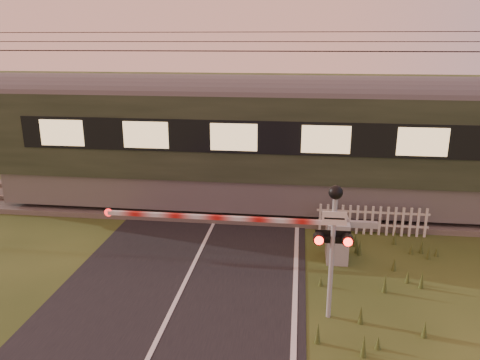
# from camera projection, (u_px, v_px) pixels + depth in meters

# --- Properties ---
(ground) EXTENTS (160.00, 160.00, 0.00)m
(ground) POSITION_uv_depth(u_px,v_px,m) (176.00, 301.00, 10.90)
(ground) COLOR #263815
(ground) RESTS_ON ground
(road) EXTENTS (6.00, 140.00, 0.03)m
(road) POSITION_uv_depth(u_px,v_px,m) (174.00, 306.00, 10.67)
(road) COLOR black
(road) RESTS_ON ground
(track_bed) EXTENTS (140.00, 3.40, 0.39)m
(track_bed) POSITION_uv_depth(u_px,v_px,m) (222.00, 205.00, 17.06)
(track_bed) COLOR #47423D
(track_bed) RESTS_ON ground
(overhead_wires) EXTENTS (120.00, 0.62, 0.62)m
(overhead_wires) POSITION_uv_depth(u_px,v_px,m) (220.00, 44.00, 15.44)
(overhead_wires) COLOR black
(overhead_wires) RESTS_ON ground
(boom_gate) EXTENTS (7.70, 0.89, 1.18)m
(boom_gate) POSITION_uv_depth(u_px,v_px,m) (323.00, 237.00, 12.87)
(boom_gate) COLOR gray
(boom_gate) RESTS_ON ground
(crossing_signal) EXTENTS (0.77, 0.34, 3.03)m
(crossing_signal) POSITION_uv_depth(u_px,v_px,m) (333.00, 229.00, 9.70)
(crossing_signal) COLOR gray
(crossing_signal) RESTS_ON ground
(picket_fence) EXTENTS (3.43, 0.08, 0.94)m
(picket_fence) POSITION_uv_depth(u_px,v_px,m) (372.00, 220.00, 14.52)
(picket_fence) COLOR silver
(picket_fence) RESTS_ON ground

